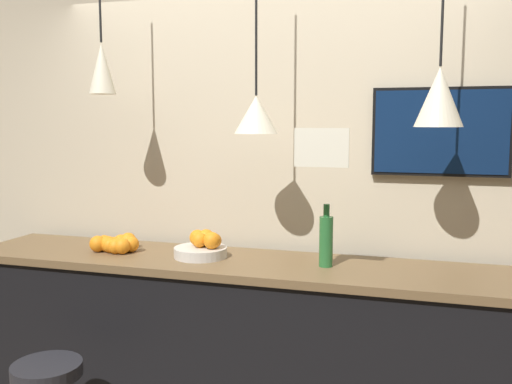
{
  "coord_description": "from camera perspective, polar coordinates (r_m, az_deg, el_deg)",
  "views": [
    {
      "loc": [
        0.81,
        -2.14,
        1.81
      ],
      "look_at": [
        0.0,
        0.52,
        1.46
      ],
      "focal_mm": 40.0,
      "sensor_mm": 36.0,
      "label": 1
    }
  ],
  "objects": [
    {
      "name": "service_counter",
      "position": [
        3.05,
        0.0,
        -17.16
      ],
      "size": [
        3.1,
        0.57,
        1.11
      ],
      "color": "black",
      "rests_on": "ground_plane"
    },
    {
      "name": "fruit_bowl",
      "position": [
        2.96,
        -5.35,
        -5.46
      ],
      "size": [
        0.27,
        0.27,
        0.14
      ],
      "color": "beige",
      "rests_on": "service_counter"
    },
    {
      "name": "pendant_lamp_middle",
      "position": [
        2.78,
        0.02,
        7.89
      ],
      "size": [
        0.21,
        0.21,
        1.05
      ],
      "color": "black"
    },
    {
      "name": "back_wall",
      "position": [
        3.18,
        2.08,
        0.58
      ],
      "size": [
        8.0,
        0.06,
        2.9
      ],
      "color": "beige",
      "rests_on": "ground_plane"
    },
    {
      "name": "hanging_menu_board",
      "position": [
        2.5,
        6.55,
        4.43
      ],
      "size": [
        0.24,
        0.01,
        0.17
      ],
      "color": "white"
    },
    {
      "name": "pendant_lamp_right",
      "position": [
        2.66,
        17.86,
        9.13
      ],
      "size": [
        0.21,
        0.21,
        1.02
      ],
      "color": "black"
    },
    {
      "name": "pendant_lamp_left",
      "position": [
        3.15,
        -15.15,
        11.94
      ],
      "size": [
        0.14,
        0.14,
        0.85
      ],
      "color": "black"
    },
    {
      "name": "juice_bottle",
      "position": [
        2.76,
        7.02,
        -4.8
      ],
      "size": [
        0.07,
        0.07,
        0.3
      ],
      "color": "#286B33",
      "rests_on": "service_counter"
    },
    {
      "name": "mounted_tv",
      "position": [
        3.0,
        17.97,
        5.74
      ],
      "size": [
        0.67,
        0.04,
        0.44
      ],
      "color": "black"
    },
    {
      "name": "orange_pile",
      "position": [
        3.17,
        -13.82,
        -5.07
      ],
      "size": [
        0.27,
        0.22,
        0.09
      ],
      "color": "orange",
      "rests_on": "service_counter"
    }
  ]
}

